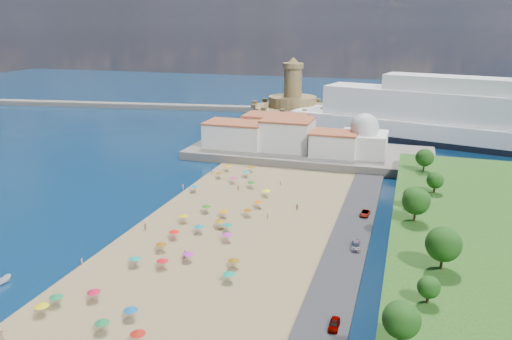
% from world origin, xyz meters
% --- Properties ---
extents(ground, '(700.00, 700.00, 0.00)m').
position_xyz_m(ground, '(0.00, 0.00, 0.00)').
color(ground, '#071938').
rests_on(ground, ground).
extents(terrace, '(90.00, 36.00, 3.00)m').
position_xyz_m(terrace, '(10.00, 73.00, 1.50)').
color(terrace, '#59544C').
rests_on(terrace, ground).
extents(jetty, '(18.00, 70.00, 2.40)m').
position_xyz_m(jetty, '(-12.00, 108.00, 1.20)').
color(jetty, '#59544C').
rests_on(jetty, ground).
extents(breakwater, '(199.03, 34.77, 2.60)m').
position_xyz_m(breakwater, '(-110.00, 153.00, 1.30)').
color(breakwater, '#59544C').
rests_on(breakwater, ground).
extents(waterfront_buildings, '(57.00, 29.00, 11.00)m').
position_xyz_m(waterfront_buildings, '(-3.05, 73.64, 7.88)').
color(waterfront_buildings, silver).
rests_on(waterfront_buildings, terrace).
extents(domed_building, '(16.00, 16.00, 15.00)m').
position_xyz_m(domed_building, '(30.00, 71.00, 8.97)').
color(domed_building, silver).
rests_on(domed_building, terrace).
extents(fortress, '(40.00, 40.00, 32.40)m').
position_xyz_m(fortress, '(-12.00, 138.00, 6.68)').
color(fortress, olive).
rests_on(fortress, ground).
extents(cruise_ship, '(156.02, 59.84, 33.89)m').
position_xyz_m(cruise_ship, '(69.25, 109.91, 10.04)').
color(cruise_ship, black).
rests_on(cruise_ship, ground).
extents(beach_parasols, '(30.77, 115.57, 2.20)m').
position_xyz_m(beach_parasols, '(-0.86, -12.21, 2.15)').
color(beach_parasols, gray).
rests_on(beach_parasols, beach).
extents(beachgoers, '(38.06, 94.76, 1.87)m').
position_xyz_m(beachgoers, '(-0.78, 2.76, 1.12)').
color(beachgoers, tan).
rests_on(beachgoers, beach).
extents(parked_cars, '(2.54, 56.27, 1.42)m').
position_xyz_m(parked_cars, '(36.00, -3.51, 1.39)').
color(parked_cars, gray).
rests_on(parked_cars, promenade).
extents(hillside_trees, '(12.98, 109.13, 8.18)m').
position_xyz_m(hillside_trees, '(49.15, -9.79, 10.30)').
color(hillside_trees, '#382314').
rests_on(hillside_trees, hillside).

